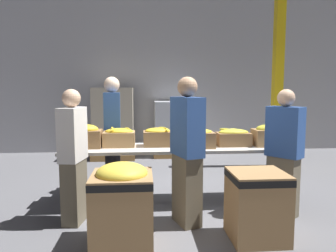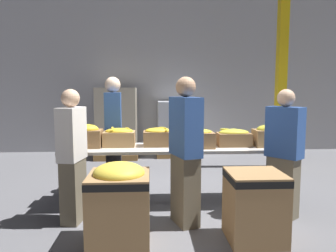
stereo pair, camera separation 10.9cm
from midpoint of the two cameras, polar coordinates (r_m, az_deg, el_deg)
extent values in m
plane|color=slate|center=(4.69, 2.27, -13.09)|extent=(30.00, 30.00, 0.00)
cube|color=#A8A8AD|center=(8.31, -0.22, 9.40)|extent=(16.00, 0.08, 4.00)
cube|color=beige|center=(4.50, 2.32, -3.86)|extent=(3.10, 0.72, 0.04)
cylinder|color=#38383D|center=(4.41, -17.27, -9.60)|extent=(0.05, 0.05, 0.75)
cylinder|color=#38383D|center=(4.68, 21.35, -8.80)|extent=(0.05, 0.05, 0.75)
cylinder|color=#38383D|center=(4.97, -15.59, -7.73)|extent=(0.05, 0.05, 0.75)
cylinder|color=#38383D|center=(5.22, 18.63, -7.16)|extent=(0.05, 0.05, 0.75)
cube|color=olive|center=(4.55, -13.63, -2.15)|extent=(0.45, 0.30, 0.24)
ellipsoid|color=gold|center=(4.53, -13.68, -0.54)|extent=(0.38, 0.25, 0.14)
ellipsoid|color=gold|center=(4.62, -14.55, 0.07)|extent=(0.17, 0.13, 0.04)
ellipsoid|color=gold|center=(4.57, -14.22, -0.05)|extent=(0.21, 0.12, 0.05)
ellipsoid|color=gold|center=(4.47, -13.95, -0.18)|extent=(0.15, 0.05, 0.05)
ellipsoid|color=gold|center=(4.57, -14.10, 0.01)|extent=(0.16, 0.08, 0.05)
cube|color=#A37A4C|center=(4.55, -7.80, -2.24)|extent=(0.43, 0.32, 0.20)
ellipsoid|color=gold|center=(4.54, -7.82, -0.89)|extent=(0.38, 0.26, 0.09)
ellipsoid|color=gold|center=(4.47, -8.73, -0.64)|extent=(0.13, 0.19, 0.05)
ellipsoid|color=gold|center=(4.55, -6.40, -0.48)|extent=(0.12, 0.16, 0.05)
ellipsoid|color=gold|center=(4.53, -9.00, -0.36)|extent=(0.07, 0.20, 0.05)
cube|color=olive|center=(4.54, -1.13, -2.20)|extent=(0.39, 0.30, 0.20)
ellipsoid|color=gold|center=(4.52, -1.13, -0.84)|extent=(0.35, 0.27, 0.08)
ellipsoid|color=gold|center=(4.47, 0.43, -0.65)|extent=(0.04, 0.22, 0.04)
ellipsoid|color=gold|center=(4.53, -0.99, -0.50)|extent=(0.14, 0.18, 0.05)
ellipsoid|color=gold|center=(4.53, -0.21, -0.37)|extent=(0.14, 0.17, 0.04)
ellipsoid|color=gold|center=(4.51, -0.23, -0.49)|extent=(0.15, 0.04, 0.04)
cube|color=olive|center=(4.42, 5.87, -2.42)|extent=(0.44, 0.31, 0.21)
ellipsoid|color=yellow|center=(4.41, 5.88, -1.01)|extent=(0.38, 0.25, 0.08)
ellipsoid|color=yellow|center=(4.37, 6.19, -0.77)|extent=(0.22, 0.12, 0.05)
ellipsoid|color=yellow|center=(4.45, 6.26, -0.41)|extent=(0.10, 0.22, 0.05)
cube|color=olive|center=(4.63, 12.03, -2.31)|extent=(0.45, 0.28, 0.18)
ellipsoid|color=gold|center=(4.61, 12.06, -1.11)|extent=(0.42, 0.22, 0.09)
ellipsoid|color=gold|center=(4.62, 11.92, -0.65)|extent=(0.16, 0.08, 0.04)
ellipsoid|color=gold|center=(4.58, 12.47, -0.93)|extent=(0.16, 0.12, 0.05)
ellipsoid|color=gold|center=(4.63, 10.55, -0.59)|extent=(0.15, 0.09, 0.04)
cube|color=#A37A4C|center=(4.74, 17.99, -2.00)|extent=(0.44, 0.30, 0.23)
ellipsoid|color=gold|center=(4.72, 18.04, -0.51)|extent=(0.38, 0.27, 0.12)
ellipsoid|color=gold|center=(4.84, 18.86, 0.13)|extent=(0.05, 0.16, 0.04)
ellipsoid|color=gold|center=(4.69, 17.48, -0.19)|extent=(0.16, 0.06, 0.04)
cube|color=black|center=(5.12, -8.76, -6.66)|extent=(0.24, 0.41, 0.83)
cube|color=#2D5199|center=(5.00, -8.91, 1.84)|extent=(0.26, 0.48, 0.69)
sphere|color=beige|center=(4.99, -9.00, 7.12)|extent=(0.23, 0.23, 0.23)
cube|color=#6B604C|center=(4.08, -15.39, -10.83)|extent=(0.25, 0.38, 0.74)
cube|color=silver|center=(3.94, -15.69, -1.33)|extent=(0.28, 0.45, 0.62)
sphere|color=#DBAD89|center=(3.91, -15.87, 4.68)|extent=(0.21, 0.21, 0.21)
cube|color=#6B604C|center=(3.88, 3.82, -11.02)|extent=(0.32, 0.43, 0.81)
cube|color=#2D5199|center=(3.73, 3.91, -0.10)|extent=(0.36, 0.51, 0.67)
sphere|color=tan|center=(3.70, 3.96, 6.82)|extent=(0.23, 0.23, 0.23)
cube|color=#6B604C|center=(4.35, 20.00, -9.92)|extent=(0.37, 0.40, 0.74)
cube|color=#2D5199|center=(4.22, 20.36, -1.02)|extent=(0.43, 0.46, 0.61)
sphere|color=#DBAD89|center=(4.19, 20.58, 4.59)|extent=(0.21, 0.21, 0.21)
cube|color=#A37A4C|center=(3.45, -7.53, -14.11)|extent=(0.61, 0.61, 0.72)
cube|color=black|center=(3.35, -7.61, -9.20)|extent=(0.61, 0.61, 0.07)
ellipsoid|color=yellow|center=(3.34, -7.63, -8.11)|extent=(0.52, 0.52, 0.21)
cube|color=#A37A4C|center=(3.62, 15.71, -13.32)|extent=(0.56, 0.56, 0.72)
cube|color=black|center=(3.53, 15.86, -8.66)|extent=(0.56, 0.56, 0.07)
cube|color=yellow|center=(6.95, 19.60, 9.62)|extent=(0.18, 0.18, 4.00)
cube|color=olive|center=(7.90, 1.82, -4.55)|extent=(0.95, 0.95, 0.13)
cube|color=#B2B7C1|center=(7.80, 1.84, 0.07)|extent=(0.87, 0.87, 1.15)
cube|color=olive|center=(7.73, -8.38, -4.86)|extent=(0.97, 0.97, 0.13)
cube|color=#A39984|center=(7.61, -8.48, 1.06)|extent=(0.89, 0.89, 1.47)
camera|label=1|loc=(0.05, -89.31, 0.08)|focal=35.00mm
camera|label=2|loc=(0.05, 90.69, -0.08)|focal=35.00mm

